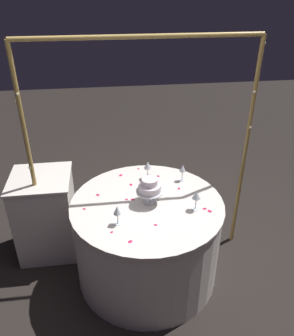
{
  "coord_description": "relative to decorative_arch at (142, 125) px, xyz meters",
  "views": [
    {
      "loc": [
        -0.3,
        -2.25,
        2.41
      ],
      "look_at": [
        0.0,
        0.0,
        1.11
      ],
      "focal_mm": 36.48,
      "sensor_mm": 36.0,
      "label": 1
    }
  ],
  "objects": [
    {
      "name": "rose_petal_6",
      "position": [
        -0.16,
        -0.26,
        -0.55
      ],
      "size": [
        0.03,
        0.03,
        0.0
      ],
      "primitive_type": "ellipsoid",
      "rotation": [
        0.0,
        0.0,
        0.3
      ],
      "color": "#C61951",
      "rests_on": "main_table"
    },
    {
      "name": "main_table",
      "position": [
        0.0,
        -0.33,
        -0.94
      ],
      "size": [
        1.26,
        1.26,
        0.78
      ],
      "color": "silver",
      "rests_on": "ground"
    },
    {
      "name": "rose_petal_8",
      "position": [
        -0.4,
        -0.17,
        -0.55
      ],
      "size": [
        0.04,
        0.04,
        0.0
      ],
      "primitive_type": "ellipsoid",
      "rotation": [
        0.0,
        0.0,
        2.29
      ],
      "color": "#C61951",
      "rests_on": "main_table"
    },
    {
      "name": "rose_petal_11",
      "position": [
        0.03,
        -0.62,
        -0.55
      ],
      "size": [
        0.03,
        0.03,
        0.0
      ],
      "primitive_type": "ellipsoid",
      "rotation": [
        0.0,
        0.0,
        5.98
      ],
      "color": "#C61951",
      "rests_on": "main_table"
    },
    {
      "name": "rose_petal_2",
      "position": [
        0.47,
        -0.51,
        -0.55
      ],
      "size": [
        0.04,
        0.05,
        0.0
      ],
      "primitive_type": "ellipsoid",
      "rotation": [
        0.0,
        0.0,
        5.24
      ],
      "color": "#C61951",
      "rests_on": "main_table"
    },
    {
      "name": "tiered_cake",
      "position": [
        0.02,
        -0.32,
        -0.41
      ],
      "size": [
        0.22,
        0.22,
        0.22
      ],
      "color": "silver",
      "rests_on": "main_table"
    },
    {
      "name": "rose_petal_3",
      "position": [
        0.44,
        -0.47,
        -0.55
      ],
      "size": [
        0.04,
        0.03,
        0.0
      ],
      "primitive_type": "ellipsoid",
      "rotation": [
        0.0,
        0.0,
        3.28
      ],
      "color": "#C61951",
      "rests_on": "main_table"
    },
    {
      "name": "rose_petal_0",
      "position": [
        0.16,
        0.07,
        -0.55
      ],
      "size": [
        0.04,
        0.04,
        0.0
      ],
      "primitive_type": "ellipsoid",
      "rotation": [
        0.0,
        0.0,
        2.5
      ],
      "color": "#C61951",
      "rests_on": "main_table"
    },
    {
      "name": "wine_glass_2",
      "position": [
        -0.25,
        -0.56,
        -0.43
      ],
      "size": [
        0.06,
        0.06,
        0.16
      ],
      "color": "silver",
      "rests_on": "main_table"
    },
    {
      "name": "ground_plane",
      "position": [
        0.0,
        -0.33,
        -1.33
      ],
      "size": [
        12.0,
        12.0,
        0.0
      ],
      "primitive_type": "plane",
      "color": "black"
    },
    {
      "name": "rose_petal_1",
      "position": [
        -0.3,
        -0.66,
        -0.55
      ],
      "size": [
        0.03,
        0.03,
        0.0
      ],
      "primitive_type": "ellipsoid",
      "rotation": [
        0.0,
        0.0,
        3.96
      ],
      "color": "#C61951",
      "rests_on": "main_table"
    },
    {
      "name": "wine_glass_0",
      "position": [
        0.36,
        -0.02,
        -0.43
      ],
      "size": [
        0.06,
        0.06,
        0.16
      ],
      "color": "silver",
      "rests_on": "main_table"
    },
    {
      "name": "rose_petal_7",
      "position": [
        -0.18,
        0.13,
        -0.55
      ],
      "size": [
        0.05,
        0.05,
        0.0
      ],
      "primitive_type": "ellipsoid",
      "rotation": [
        0.0,
        0.0,
        0.92
      ],
      "color": "#C61951",
      "rests_on": "main_table"
    },
    {
      "name": "rose_petal_9",
      "position": [
        -0.11,
        -0.27,
        -0.55
      ],
      "size": [
        0.04,
        0.04,
        0.0
      ],
      "primitive_type": "ellipsoid",
      "rotation": [
        0.0,
        0.0,
        5.93
      ],
      "color": "#C61951",
      "rests_on": "main_table"
    },
    {
      "name": "wine_glass_1",
      "position": [
        0.06,
        0.05,
        -0.42
      ],
      "size": [
        0.07,
        0.07,
        0.17
      ],
      "color": "silver",
      "rests_on": "main_table"
    },
    {
      "name": "rose_petal_13",
      "position": [
        -0.18,
        -0.78,
        -0.55
      ],
      "size": [
        0.04,
        0.04,
        0.0
      ],
      "primitive_type": "ellipsoid",
      "rotation": [
        0.0,
        0.0,
        0.58
      ],
      "color": "#C61951",
      "rests_on": "main_table"
    },
    {
      "name": "rose_petal_5",
      "position": [
        -0.1,
        -0.04,
        -0.55
      ],
      "size": [
        0.03,
        0.04,
        0.0
      ],
      "primitive_type": "ellipsoid",
      "rotation": [
        0.0,
        0.0,
        4.86
      ],
      "color": "#C61951",
      "rests_on": "main_table"
    },
    {
      "name": "wine_glass_3",
      "position": [
        0.37,
        -0.46,
        -0.42
      ],
      "size": [
        0.07,
        0.07,
        0.17
      ],
      "color": "silver",
      "rests_on": "main_table"
    },
    {
      "name": "rose_petal_10",
      "position": [
        -0.5,
        -0.35,
        -0.55
      ],
      "size": [
        0.03,
        0.03,
        0.0
      ],
      "primitive_type": "ellipsoid",
      "rotation": [
        0.0,
        0.0,
        5.62
      ],
      "color": "#C61951",
      "rests_on": "main_table"
    },
    {
      "name": "side_table",
      "position": [
        -0.91,
        0.12,
        -0.91
      ],
      "size": [
        0.54,
        0.54,
        0.83
      ],
      "color": "silver",
      "rests_on": "ground"
    },
    {
      "name": "decorative_arch",
      "position": [
        0.0,
        0.0,
        0.0
      ],
      "size": [
        1.92,
        0.06,
        2.03
      ],
      "color": "olive",
      "rests_on": "ground"
    },
    {
      "name": "rose_petal_4",
      "position": [
        -0.01,
        0.23,
        -0.55
      ],
      "size": [
        0.02,
        0.03,
        0.0
      ],
      "primitive_type": "ellipsoid",
      "rotation": [
        0.0,
        0.0,
        4.9
      ],
      "color": "#C61951",
      "rests_on": "main_table"
    },
    {
      "name": "rose_petal_12",
      "position": [
        0.3,
        -0.16,
        -0.55
      ],
      "size": [
        0.04,
        0.04,
        0.0
      ],
      "primitive_type": "ellipsoid",
      "rotation": [
        0.0,
        0.0,
        0.92
      ],
      "color": "#C61951",
      "rests_on": "main_table"
    }
  ]
}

